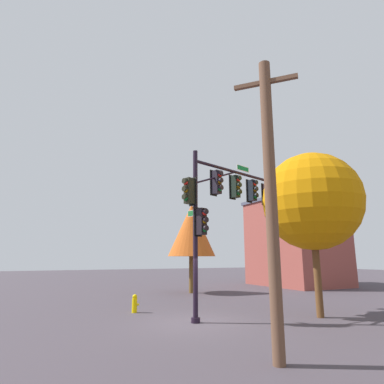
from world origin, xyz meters
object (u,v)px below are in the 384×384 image
object	(u,v)px
fire_hydrant	(135,303)
tree_far	(192,230)
utility_pole	(271,196)
signal_pole_assembly	(225,199)
tree_near	(312,201)
brick_building	(295,241)

from	to	relation	value
fire_hydrant	tree_far	size ratio (longest dim) A/B	0.13
utility_pole	tree_far	distance (m)	16.19
fire_hydrant	tree_far	xyz separation A→B (m)	(6.04, 6.57, 4.18)
signal_pole_assembly	utility_pole	xyz separation A→B (m)	(-2.18, -5.98, -1.07)
fire_hydrant	tree_near	xyz separation A→B (m)	(6.96, -4.65, 4.69)
signal_pole_assembly	brick_building	bearing A→B (deg)	37.49
tree_near	tree_far	bearing A→B (deg)	94.68
brick_building	tree_far	bearing A→B (deg)	-172.93
signal_pole_assembly	tree_far	bearing A→B (deg)	74.05
tree_far	tree_near	bearing A→B (deg)	-85.32
tree_far	brick_building	bearing A→B (deg)	7.07
signal_pole_assembly	tree_near	bearing A→B (deg)	-26.09
signal_pole_assembly	fire_hydrant	xyz separation A→B (m)	(-3.34, 2.88, -4.80)
signal_pole_assembly	fire_hydrant	world-z (taller)	signal_pole_assembly
signal_pole_assembly	fire_hydrant	distance (m)	6.52
utility_pole	tree_far	world-z (taller)	utility_pole
utility_pole	signal_pole_assembly	bearing A→B (deg)	70.00
signal_pole_assembly	utility_pole	world-z (taller)	utility_pole
utility_pole	tree_far	size ratio (longest dim) A/B	1.22
signal_pole_assembly	tree_near	size ratio (longest dim) A/B	0.97
signal_pole_assembly	brick_building	size ratio (longest dim) A/B	0.87
brick_building	utility_pole	bearing A→B (deg)	-134.13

